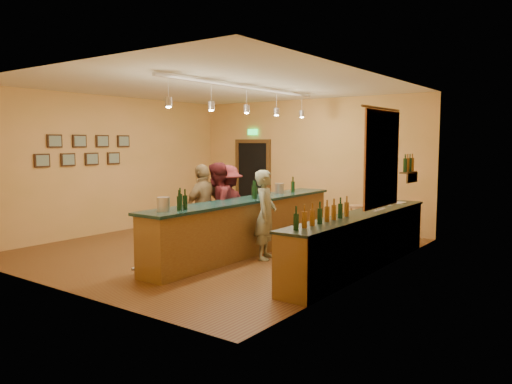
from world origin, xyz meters
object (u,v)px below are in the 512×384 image
Objects in this scene: customer_c at (227,207)px; bar_stool at (358,212)px; back_counter at (360,240)px; customer_b at (203,209)px; bartender at (266,215)px; tasting_bar at (247,222)px; customer_a at (217,207)px.

customer_c is 2.82m from bar_stool.
back_counter is 2.66× the size of customer_b.
bartender is at bearing -168.67° from back_counter.
customer_b is at bearing -11.61° from customer_c.
customer_c is (-2.80, -0.11, 0.35)m from back_counter.
tasting_bar is 3.04× the size of customer_c.
customer_c is at bearing 160.08° from customer_b.
back_counter is 5.72× the size of bar_stool.
bartender is 1.10m from customer_a.
bar_stool is at bearing 115.66° from back_counter.
back_counter is 2.79× the size of bartender.
tasting_bar is 2.55m from bar_stool.
customer_b reaches higher than back_counter.
customer_a reaches higher than bar_stool.
back_counter is 3.06m from customer_b.
tasting_bar is 0.87m from customer_b.
customer_b reaches higher than customer_c.
bartender is at bearing -16.17° from tasting_bar.
customer_a reaches higher than bartender.
tasting_bar reaches higher than bar_stool.
tasting_bar is 2.93× the size of customer_a.
bartender reaches higher than bar_stool.
bar_stool is (0.73, 2.36, -0.16)m from bartender.
customer_c is at bearing -130.69° from bar_stool.
customer_a reaches higher than customer_c.
tasting_bar is (-2.25, -0.18, 0.12)m from back_counter.
back_counter is 2.25m from bar_stool.
customer_a is 0.26m from customer_b.
back_counter is 2.86m from customer_a.
customer_a is at bearing -156.88° from tasting_bar.
bartender is (-1.70, -0.34, 0.33)m from back_counter.
customer_a is at bearing 71.39° from bartender.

